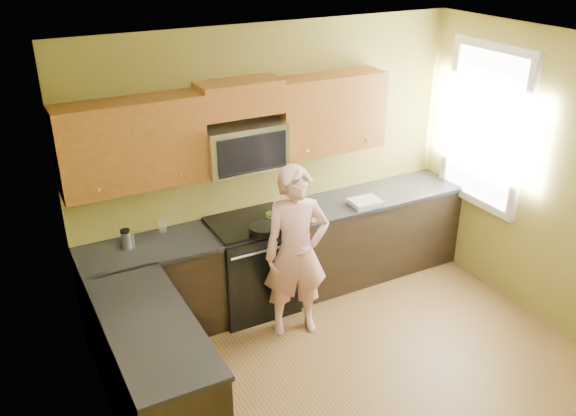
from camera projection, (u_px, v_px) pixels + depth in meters
floor at (385, 396)px, 4.94m from camera, size 4.00×4.00×0.00m
ceiling at (414, 63)px, 3.78m from camera, size 4.00×4.00×0.00m
wall_back at (272, 163)px, 5.95m from camera, size 4.00×0.00×4.00m
wall_left at (120, 332)px, 3.51m from camera, size 0.00×4.00×4.00m
cabinet_back_run at (287, 257)px, 6.10m from camera, size 4.00×0.60×0.88m
cabinet_left_run at (155, 376)px, 4.50m from camera, size 0.60×1.60×0.88m
countertop_back at (287, 217)px, 5.90m from camera, size 4.00×0.62×0.04m
countertop_left at (150, 325)px, 4.31m from camera, size 0.62×1.60×0.04m
stove at (252, 265)px, 5.90m from camera, size 0.76×0.65×0.95m
microwave at (243, 167)px, 5.58m from camera, size 0.76×0.40×0.42m
upper_cab_left at (136, 186)px, 5.19m from camera, size 1.22×0.33×0.75m
upper_cab_right at (328, 150)px, 6.01m from camera, size 1.12×0.33×0.75m
upper_cab_over_mw at (239, 97)px, 5.33m from camera, size 0.76×0.33×0.30m
window at (485, 127)px, 6.03m from camera, size 0.06×1.06×1.66m
woman at (296, 253)px, 5.42m from camera, size 0.68×0.54×1.64m
frying_pan at (264, 232)px, 5.50m from camera, size 0.29×0.50×0.06m
butter_tub at (272, 219)px, 5.81m from camera, size 0.13×0.13×0.08m
toast_slice at (314, 220)px, 5.78m from camera, size 0.12×0.12×0.01m
napkin_a at (289, 218)px, 5.76m from camera, size 0.14×0.15×0.06m
napkin_b at (316, 211)px, 5.88m from camera, size 0.15×0.16×0.07m
dish_towel at (365, 202)px, 6.09m from camera, size 0.31×0.26×0.05m
travel_mug at (127, 248)px, 5.28m from camera, size 0.11×0.11×0.18m
glass_b at (131, 242)px, 5.26m from camera, size 0.09×0.09×0.12m
glass_c at (162, 226)px, 5.55m from camera, size 0.08×0.08×0.12m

